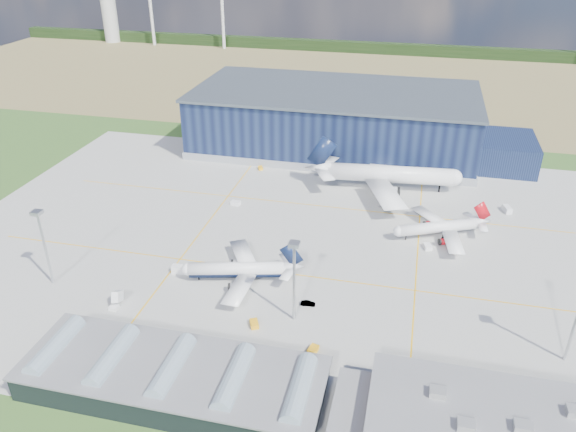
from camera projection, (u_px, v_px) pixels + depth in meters
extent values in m
plane|color=#2F531F|center=(284.00, 254.00, 172.46)|extent=(600.00, 600.00, 0.00)
cube|color=gray|center=(291.00, 238.00, 181.03)|extent=(220.00, 160.00, 0.06)
cube|color=#FFB70D|center=(276.00, 272.00, 163.83)|extent=(180.00, 0.40, 0.02)
cube|color=#FFB70D|center=(307.00, 204.00, 202.49)|extent=(180.00, 0.40, 0.02)
cube|color=#FFB70D|center=(204.00, 228.00, 187.16)|extent=(0.40, 120.00, 0.02)
cube|color=#FFB70D|center=(417.00, 253.00, 172.82)|extent=(0.40, 120.00, 0.02)
cube|color=olive|center=(365.00, 79.00, 361.48)|extent=(600.00, 220.00, 0.01)
cube|color=black|center=(377.00, 48.00, 428.35)|extent=(600.00, 8.00, 8.00)
cylinder|color=silver|center=(150.00, 0.00, 442.08)|extent=(2.40, 2.40, 70.00)
cylinder|color=silver|center=(222.00, 2.00, 429.79)|extent=(2.40, 2.40, 70.00)
cylinder|color=silver|center=(110.00, 17.00, 461.60)|extent=(12.00, 12.00, 40.00)
cube|color=#0F1734|center=(335.00, 120.00, 248.22)|extent=(120.00, 60.00, 25.00)
cube|color=gray|center=(334.00, 143.00, 253.33)|extent=(121.00, 61.00, 3.20)
cube|color=#454E57|center=(336.00, 91.00, 242.13)|extent=(122.00, 62.00, 1.20)
cube|color=#0F1734|center=(504.00, 152.00, 232.23)|extent=(24.00, 30.00, 12.00)
cube|color=maroon|center=(488.00, 431.00, 107.53)|extent=(45.00, 22.00, 9.00)
cube|color=slate|center=(492.00, 413.00, 105.33)|extent=(46.00, 23.00, 0.50)
cube|color=black|center=(482.00, 394.00, 117.86)|extent=(44.00, 0.40, 1.40)
cube|color=black|center=(485.00, 381.00, 116.22)|extent=(44.00, 0.40, 1.40)
cube|color=beige|center=(438.00, 393.00, 108.67)|extent=(3.20, 2.60, 1.60)
cube|color=beige|center=(523.00, 427.00, 101.30)|extent=(3.20, 2.60, 1.60)
cube|color=beige|center=(576.00, 412.00, 104.41)|extent=(3.20, 2.60, 1.60)
cube|color=beige|center=(466.00, 425.00, 101.63)|extent=(3.20, 2.60, 1.60)
cube|color=black|center=(173.00, 379.00, 121.54)|extent=(65.00, 22.00, 6.00)
cube|color=slate|center=(172.00, 368.00, 120.04)|extent=(66.00, 23.00, 0.50)
cube|color=slate|center=(357.00, 413.00, 113.35)|extent=(10.00, 18.00, 6.00)
cylinder|color=#8EA3B0|center=(56.00, 347.00, 125.68)|extent=(4.40, 18.00, 4.40)
cylinder|color=#8EA3B0|center=(112.00, 357.00, 122.82)|extent=(4.40, 18.00, 4.40)
cylinder|color=#8EA3B0|center=(172.00, 368.00, 119.95)|extent=(4.40, 18.00, 4.40)
cylinder|color=#8EA3B0|center=(234.00, 379.00, 117.08)|extent=(4.40, 18.00, 4.40)
cylinder|color=#8EA3B0|center=(299.00, 390.00, 114.22)|extent=(4.40, 18.00, 4.40)
cylinder|color=#AEB1B5|center=(46.00, 250.00, 153.81)|extent=(0.70, 0.70, 22.00)
cube|color=#AEB1B5|center=(37.00, 213.00, 148.42)|extent=(2.60, 2.60, 1.00)
cylinder|color=#AEB1B5|center=(294.00, 284.00, 139.48)|extent=(0.70, 0.70, 22.00)
cube|color=#AEB1B5|center=(294.00, 244.00, 134.08)|extent=(2.60, 2.60, 1.00)
cylinder|color=#AEB1B5|center=(575.00, 322.00, 126.17)|extent=(0.70, 0.70, 22.00)
cube|color=#FFAE16|center=(254.00, 324.00, 141.82)|extent=(3.17, 3.76, 1.34)
cube|color=#FFAE16|center=(313.00, 350.00, 133.40)|extent=(2.65, 3.35, 1.28)
cube|color=white|center=(181.00, 269.00, 163.17)|extent=(5.20, 2.52, 2.22)
cube|color=white|center=(427.00, 247.00, 175.17)|extent=(3.09, 3.79, 1.42)
cube|color=white|center=(507.00, 209.00, 197.05)|extent=(3.26, 4.90, 2.06)
cube|color=#FFAE16|center=(260.00, 168.00, 230.59)|extent=(2.74, 3.26, 1.22)
cube|color=white|center=(236.00, 203.00, 202.02)|extent=(3.61, 2.69, 1.43)
cube|color=white|center=(118.00, 299.00, 149.74)|extent=(2.78, 4.94, 2.98)
imported|color=#99999E|center=(561.00, 388.00, 122.64)|extent=(3.94, 2.40, 1.25)
imported|color=#99999E|center=(308.00, 303.00, 149.43)|extent=(3.98, 1.65, 1.28)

